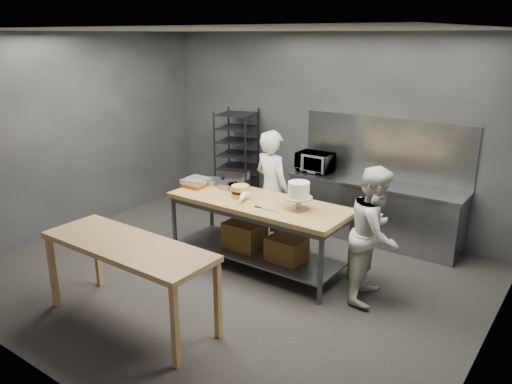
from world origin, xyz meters
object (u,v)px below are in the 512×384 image
chef_behind (272,190)px  work_table (260,226)px  chef_right (375,234)px  layer_cake (240,191)px  microwave (315,162)px  frosted_cake_stand (299,192)px  near_counter (128,251)px  speed_rack (237,162)px

chef_behind → work_table: bearing=125.5°
chef_right → layer_cake: (-1.82, -0.14, 0.21)m
microwave → layer_cake: (-0.12, -1.76, -0.05)m
work_table → chef_right: bearing=4.0°
frosted_cake_stand → layer_cake: 0.87m
work_table → chef_behind: size_ratio=1.41×
near_counter → layer_cake: 1.85m
layer_cake → microwave: bearing=86.1°
frosted_cake_stand → speed_rack: bearing=143.6°
chef_right → chef_behind: bearing=64.2°
work_table → chef_right: size_ratio=1.52×
near_counter → frosted_cake_stand: bearing=64.0°
work_table → speed_rack: speed_rack is taller
frosted_cake_stand → layer_cake: bearing=-177.3°
work_table → near_counter: (-0.35, -1.87, 0.24)m
near_counter → chef_right: size_ratio=1.26×
near_counter → frosted_cake_stand: frosted_cake_stand is taller
work_table → microwave: size_ratio=4.43×
microwave → chef_behind: bearing=-94.3°
chef_behind → layer_cake: size_ratio=7.40×
near_counter → frosted_cake_stand: (0.92, 1.88, 0.33)m
chef_right → near_counter: bearing=127.8°
work_table → chef_behind: (-0.26, 0.66, 0.28)m
work_table → layer_cake: size_ratio=10.39×
speed_rack → chef_right: speed_rack is taller
work_table → chef_right: 1.55m
speed_rack → layer_cake: 2.17m
microwave → frosted_cake_stand: bearing=-66.6°
microwave → frosted_cake_stand: (0.74, -1.72, 0.09)m
chef_right → frosted_cake_stand: (-0.96, -0.10, 0.35)m
speed_rack → frosted_cake_stand: size_ratio=5.04×
work_table → frosted_cake_stand: bearing=1.2°
near_counter → chef_behind: bearing=87.9°
frosted_cake_stand → microwave: bearing=113.4°
near_counter → microwave: microwave is taller
microwave → chef_right: bearing=-43.6°
layer_cake → chef_right: bearing=4.3°
chef_right → microwave: size_ratio=2.92×
chef_behind → frosted_cake_stand: size_ratio=4.92×
chef_right → microwave: 2.37m
chef_right → frosted_cake_stand: size_ratio=4.56×
work_table → chef_behind: chef_behind is taller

